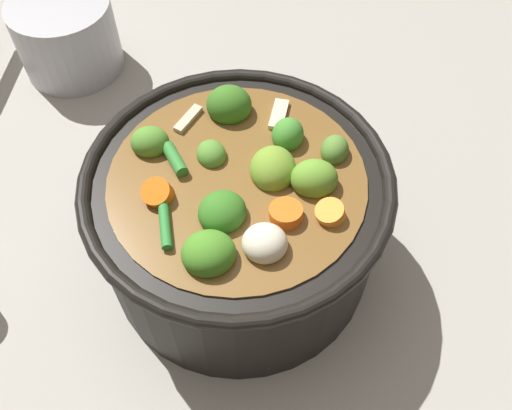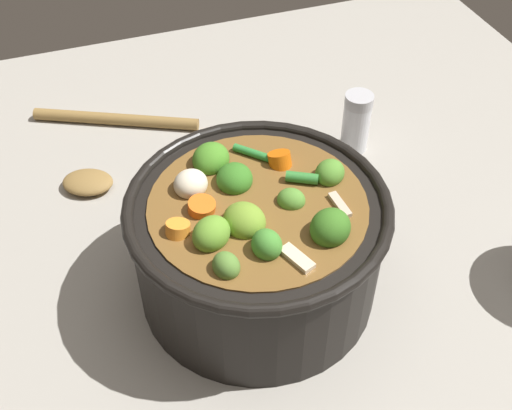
% 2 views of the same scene
% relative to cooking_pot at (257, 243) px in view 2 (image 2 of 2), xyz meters
% --- Properties ---
extents(ground_plane, '(1.10, 1.10, 0.00)m').
position_rel_cooking_pot_xyz_m(ground_plane, '(-0.00, 0.00, -0.07)').
color(ground_plane, '#9E998E').
extents(cooking_pot, '(0.25, 0.25, 0.15)m').
position_rel_cooking_pot_xyz_m(cooking_pot, '(0.00, 0.00, 0.00)').
color(cooking_pot, black).
rests_on(cooking_pot, ground_plane).
extents(wooden_spoon, '(0.21, 0.21, 0.02)m').
position_rel_cooking_pot_xyz_m(wooden_spoon, '(-0.28, -0.11, -0.06)').
color(wooden_spoon, olive).
rests_on(wooden_spoon, ground_plane).
extents(salt_shaker, '(0.04, 0.04, 0.08)m').
position_rel_cooking_pot_xyz_m(salt_shaker, '(-0.18, 0.20, -0.03)').
color(salt_shaker, silver).
rests_on(salt_shaker, ground_plane).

